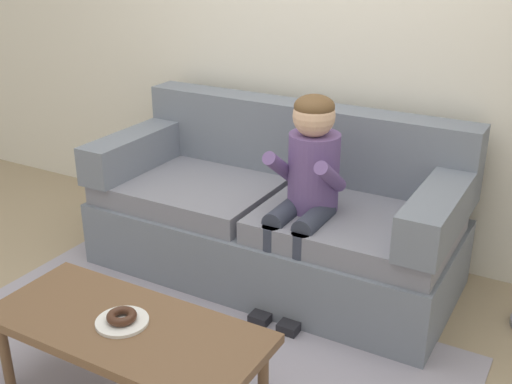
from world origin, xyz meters
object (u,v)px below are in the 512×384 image
Objects in this scene: couch at (277,216)px; person_child at (307,182)px; toy_controller at (119,321)px; coffee_table at (127,333)px; donut at (122,316)px.

couch is 0.48m from person_child.
couch reaches higher than toy_controller.
person_child reaches higher than coffee_table.
coffee_table reaches higher than toy_controller.
coffee_table is 0.68m from toy_controller.
donut reaches higher than toy_controller.
couch is 16.76× the size of donut.
couch reaches higher than donut.
donut is 0.53× the size of toy_controller.
couch is 1.30m from coffee_table.
toy_controller is (-0.69, -0.68, -0.65)m from person_child.
coffee_table is 1.16m from person_child.
person_child reaches higher than toy_controller.
couch is at bearing 143.06° from person_child.
coffee_table is 9.56× the size of donut.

